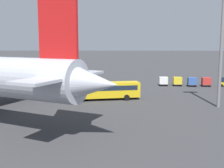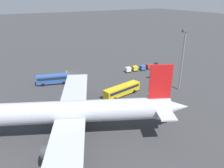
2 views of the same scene
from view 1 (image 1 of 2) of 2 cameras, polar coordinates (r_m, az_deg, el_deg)
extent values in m
plane|color=#38383A|center=(76.21, -5.84, 0.86)|extent=(600.00, 600.00, 0.00)
cone|color=#B2B7C1|center=(27.24, -4.46, 0.18)|extent=(7.13, 6.20, 4.13)
cube|color=#B2B7C1|center=(51.01, -18.73, 2.90)|extent=(14.07, 21.77, 0.44)
cube|color=red|center=(29.08, -11.01, 12.34)|extent=(4.35, 2.20, 7.34)
cube|color=#B2B7C1|center=(28.93, -9.98, 1.47)|extent=(7.79, 12.20, 0.28)
cube|color=#2D5199|center=(70.29, -13.68, 1.53)|extent=(11.27, 5.50, 2.72)
cube|color=#192333|center=(70.23, -13.69, 1.91)|extent=(10.44, 5.31, 0.87)
cylinder|color=black|center=(71.05, -16.58, 0.43)|extent=(1.04, 0.55, 1.00)
cylinder|color=black|center=(73.42, -15.35, 0.72)|extent=(1.04, 0.55, 1.00)
cylinder|color=black|center=(67.55, -11.78, 0.20)|extent=(1.04, 0.55, 1.00)
cylinder|color=black|center=(70.03, -10.66, 0.52)|extent=(1.04, 0.55, 1.00)
cube|color=gold|center=(48.91, -1.85, -1.20)|extent=(13.03, 5.26, 2.57)
cube|color=#192333|center=(48.84, -1.85, -0.68)|extent=(12.04, 5.09, 0.82)
cylinder|color=black|center=(47.36, -6.35, -3.08)|extent=(1.04, 0.50, 1.00)
cylinder|color=black|center=(50.11, -6.56, -2.45)|extent=(1.04, 0.50, 1.00)
cylinder|color=black|center=(48.49, 3.03, -2.77)|extent=(1.04, 0.50, 1.00)
cylinder|color=black|center=(51.18, 2.32, -2.18)|extent=(1.04, 0.50, 1.00)
cube|color=#192333|center=(68.85, 21.74, 0.82)|extent=(1.36, 1.42, 1.10)
cylinder|color=black|center=(68.29, 21.37, -0.28)|extent=(0.64, 0.38, 0.60)
cylinder|color=black|center=(69.67, 21.30, -0.11)|extent=(0.64, 0.38, 0.60)
cylinder|color=#1E1E2D|center=(75.16, -7.39, 1.06)|extent=(0.32, 0.32, 0.85)
cylinder|color=yellow|center=(75.07, -7.40, 1.63)|extent=(0.38, 0.38, 0.65)
sphere|color=tan|center=(75.02, -7.41, 1.96)|extent=(0.24, 0.24, 0.24)
cube|color=#38383D|center=(67.48, 18.57, -0.14)|extent=(2.07, 1.77, 0.10)
cube|color=#B72D28|center=(67.37, 18.60, 0.58)|extent=(1.97, 1.69, 1.60)
cylinder|color=black|center=(66.72, 18.06, -0.41)|extent=(0.37, 0.14, 0.36)
cylinder|color=black|center=(67.95, 17.81, -0.24)|extent=(0.37, 0.14, 0.36)
cylinder|color=black|center=(67.09, 19.32, -0.42)|extent=(0.37, 0.14, 0.36)
cylinder|color=black|center=(68.31, 19.05, -0.26)|extent=(0.37, 0.14, 0.36)
cube|color=#38383D|center=(66.56, 15.95, -0.14)|extent=(2.07, 1.77, 0.10)
cube|color=#33569E|center=(66.45, 15.98, 0.59)|extent=(1.97, 1.69, 1.60)
cylinder|color=black|center=(65.83, 15.40, -0.41)|extent=(0.37, 0.14, 0.36)
cylinder|color=black|center=(67.07, 15.20, -0.24)|extent=(0.37, 0.14, 0.36)
cylinder|color=black|center=(66.13, 16.69, -0.42)|extent=(0.37, 0.14, 0.36)
cylinder|color=black|center=(67.37, 16.47, -0.26)|extent=(0.37, 0.14, 0.36)
cube|color=#38383D|center=(66.54, 13.13, -0.04)|extent=(2.07, 1.77, 0.10)
cube|color=gold|center=(66.43, 13.15, 0.69)|extent=(1.97, 1.69, 1.60)
cylinder|color=black|center=(65.84, 12.55, -0.31)|extent=(0.37, 0.14, 0.36)
cylinder|color=black|center=(67.09, 12.40, -0.14)|extent=(0.37, 0.14, 0.36)
cylinder|color=black|center=(66.07, 13.86, -0.32)|extent=(0.37, 0.14, 0.36)
cylinder|color=black|center=(67.32, 13.68, -0.16)|extent=(0.37, 0.14, 0.36)
cube|color=#38383D|center=(66.09, 10.39, -0.01)|extent=(2.07, 1.77, 0.10)
cube|color=silver|center=(65.97, 10.41, 0.72)|extent=(1.97, 1.69, 1.60)
cylinder|color=black|center=(65.42, 9.78, -0.28)|extent=(0.37, 0.14, 0.36)
cylinder|color=black|center=(66.68, 9.68, -0.12)|extent=(0.37, 0.14, 0.36)
cylinder|color=black|center=(65.57, 11.10, -0.30)|extent=(0.37, 0.14, 0.36)
cylinder|color=black|center=(66.83, 10.98, -0.13)|extent=(0.37, 0.14, 0.36)
cylinder|color=slate|center=(45.42, 21.33, 6.86)|extent=(0.50, 0.50, 18.21)
camera|label=2|loc=(39.70, -96.93, 27.33)|focal=35.00mm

